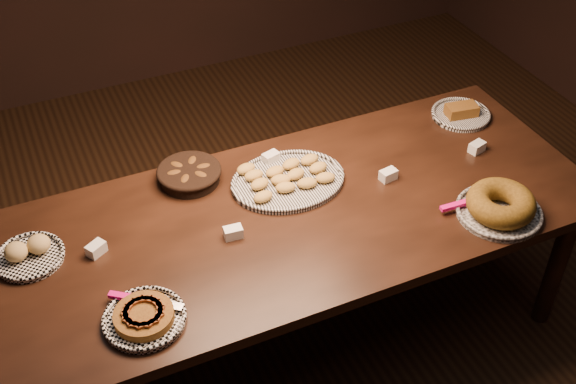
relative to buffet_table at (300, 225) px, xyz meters
name	(u,v)px	position (x,y,z in m)	size (l,w,h in m)	color
ground	(299,333)	(0.00, 0.00, -0.68)	(5.00, 5.00, 0.00)	black
buffet_table	(300,225)	(0.00, 0.00, 0.00)	(2.40, 1.00, 0.75)	black
apple_tart_plate	(144,317)	(-0.72, -0.29, 0.09)	(0.28, 0.29, 0.06)	white
madeleine_platter	(287,179)	(0.02, 0.18, 0.09)	(0.48, 0.39, 0.05)	black
bundt_cake_plate	(500,206)	(0.70, -0.34, 0.12)	(0.38, 0.34, 0.11)	black
croissant_basket	(189,173)	(-0.34, 0.36, 0.11)	(0.31, 0.31, 0.07)	black
bread_roll_plate	(29,254)	(-1.02, 0.17, 0.10)	(0.26, 0.26, 0.08)	white
loaf_plate	(461,113)	(0.96, 0.30, 0.09)	(0.27, 0.27, 0.06)	black
tent_cards	(301,190)	(0.04, 0.10, 0.10)	(1.74, 0.43, 0.04)	white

